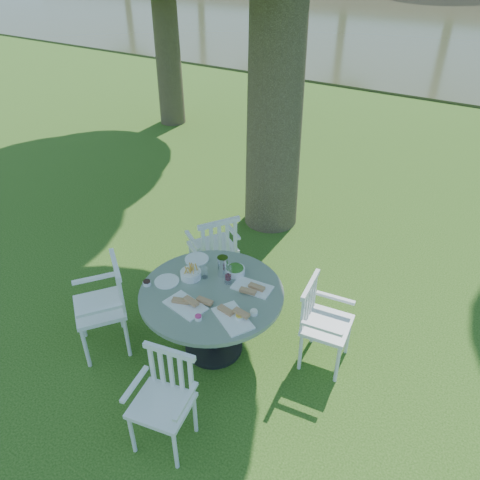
# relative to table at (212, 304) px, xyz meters

# --- Properties ---
(ground) EXTENTS (140.00, 140.00, 0.00)m
(ground) POSITION_rel_table_xyz_m (-0.12, 0.48, -0.57)
(ground) COLOR #1B3D0C
(ground) RESTS_ON ground
(table) EXTENTS (1.31, 1.31, 0.72)m
(table) POSITION_rel_table_xyz_m (0.00, 0.00, 0.00)
(table) COLOR black
(table) RESTS_ON ground
(chair_ne) EXTENTS (0.46, 0.49, 0.87)m
(chair_ne) POSITION_rel_table_xyz_m (0.89, 0.41, -0.06)
(chair_ne) COLOR white
(chair_ne) RESTS_ON ground
(chair_nw) EXTENTS (0.62, 0.63, 0.93)m
(chair_nw) POSITION_rel_table_xyz_m (-0.52, 0.83, -0.02)
(chair_nw) COLOR white
(chair_nw) RESTS_ON ground
(chair_sw) EXTENTS (0.66, 0.65, 0.96)m
(chair_sw) POSITION_rel_table_xyz_m (-0.86, -0.45, -0.01)
(chair_sw) COLOR white
(chair_sw) RESTS_ON ground
(chair_se) EXTENTS (0.50, 0.47, 0.85)m
(chair_se) POSITION_rel_table_xyz_m (0.22, -0.95, -0.07)
(chair_se) COLOR white
(chair_se) RESTS_ON ground
(tableware) EXTENTS (1.18, 0.87, 0.20)m
(tableware) POSITION_rel_table_xyz_m (-0.05, 0.10, 0.19)
(tableware) COLOR white
(tableware) RESTS_ON table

